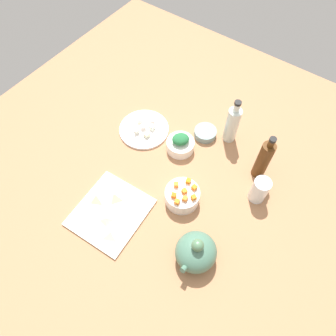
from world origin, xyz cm
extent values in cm
cube|color=#A7724D|center=(0.00, 0.00, 1.50)|extent=(190.00, 190.00, 3.00)
cube|color=white|center=(27.71, -8.05, 3.50)|extent=(29.72, 27.45, 1.00)
cylinder|color=white|center=(-12.80, -22.96, 3.60)|extent=(22.87, 22.87, 1.20)
cylinder|color=white|center=(-13.95, -3.35, 5.55)|extent=(12.22, 12.22, 5.11)
cylinder|color=white|center=(6.43, 11.59, 6.22)|extent=(13.80, 13.80, 6.44)
cylinder|color=gray|center=(-26.85, 1.63, 4.67)|extent=(10.11, 10.11, 3.33)
ellipsoid|color=#48725D|center=(22.64, 28.48, 8.57)|extent=(15.23, 14.72, 11.14)
sphere|color=#4C7452|center=(22.64, 28.48, 15.84)|extent=(4.26, 4.26, 4.26)
cylinder|color=#48725D|center=(29.11, 28.48, 9.96)|extent=(5.38, 2.00, 3.93)
cylinder|color=#512D11|center=(-22.72, 30.57, 12.87)|extent=(5.36, 5.36, 19.75)
cylinder|color=#512D11|center=(-22.72, 30.57, 24.43)|extent=(2.41, 2.41, 3.38)
cylinder|color=black|center=(-22.72, 30.57, 26.72)|extent=(2.68, 2.68, 1.20)
cylinder|color=silver|center=(-31.93, 11.21, 12.04)|extent=(5.79, 5.79, 18.09)
cylinder|color=silver|center=(-31.93, 11.21, 23.15)|extent=(2.60, 2.60, 4.12)
cylinder|color=black|center=(-31.93, 11.21, 25.81)|extent=(2.89, 2.89, 1.20)
cylinder|color=white|center=(-12.26, 35.39, 9.00)|extent=(6.72, 6.72, 12.01)
cube|color=orange|center=(5.96, 12.11, 10.34)|extent=(2.33, 2.33, 1.80)
cube|color=orange|center=(5.51, 7.92, 10.34)|extent=(2.52, 2.52, 1.80)
cube|color=orange|center=(9.88, 9.86, 10.34)|extent=(2.32, 2.32, 1.80)
cube|color=orange|center=(8.50, 14.06, 10.34)|extent=(2.11, 2.11, 1.80)
cube|color=orange|center=(6.11, 16.49, 10.34)|extent=(2.44, 2.44, 1.80)
cube|color=orange|center=(2.36, 14.32, 10.34)|extent=(2.12, 2.12, 1.80)
cube|color=orange|center=(11.34, 12.38, 10.34)|extent=(2.19, 2.19, 1.80)
cube|color=orange|center=(1.41, 10.86, 10.34)|extent=(2.22, 2.22, 1.80)
ellipsoid|color=#246B3A|center=(-13.95, -3.35, 10.04)|extent=(9.74, 9.73, 3.85)
cube|color=white|center=(-12.63, -23.26, 5.30)|extent=(3.08, 3.08, 2.20)
cube|color=white|center=(-17.60, -21.95, 5.30)|extent=(3.03, 3.03, 2.20)
cube|color=white|center=(-10.04, -19.16, 5.30)|extent=(2.48, 2.48, 2.20)
cube|color=white|center=(-14.88, -19.63, 5.30)|extent=(2.24, 2.24, 2.20)
cube|color=white|center=(-8.89, -24.11, 5.30)|extent=(3.08, 3.08, 2.20)
cube|color=#EDF6CB|center=(-14.83, -26.87, 5.30)|extent=(3.11, 3.11, 2.20)
pyramid|color=beige|center=(34.45, -1.72, 5.11)|extent=(7.20, 7.19, 2.22)
pyramid|color=beige|center=(26.48, -16.04, 5.43)|extent=(6.35, 6.71, 2.86)
pyramid|color=beige|center=(31.22, -6.82, 5.11)|extent=(5.98, 5.93, 2.21)
pyramid|color=beige|center=(21.86, -10.55, 5.53)|extent=(6.23, 6.40, 3.05)
camera|label=1|loc=(54.45, 39.24, 117.62)|focal=33.34mm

